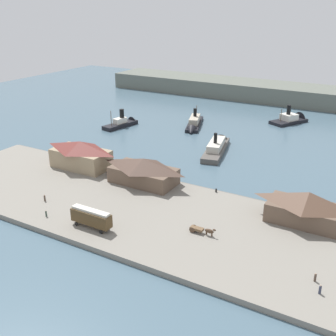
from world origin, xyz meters
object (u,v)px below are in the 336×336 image
(ferry_shed_central_terminal, at_px, (307,207))
(street_tram, at_px, (91,217))
(ferry_approaching_west, at_px, (194,124))
(mooring_post_center_east, at_px, (216,190))
(ferry_moored_west, at_px, (293,119))
(pedestrian_walking_east, at_px, (315,278))
(mooring_post_east, at_px, (52,153))
(ferry_shed_east_terminal, at_px, (81,154))
(ferry_shed_customs_shed, at_px, (143,170))
(ferry_moored_east, at_px, (217,146))
(pedestrian_walking_west, at_px, (45,198))
(pedestrian_standing_center, at_px, (46,214))
(horse_cart, at_px, (202,230))
(pedestrian_by_tram, at_px, (320,290))
(ferry_outer_harbor, at_px, (124,123))

(ferry_shed_central_terminal, bearing_deg, street_tram, -147.57)
(ferry_approaching_west, bearing_deg, mooring_post_center_east, -58.24)
(ferry_moored_west, bearing_deg, pedestrian_walking_east, -73.97)
(mooring_post_east, bearing_deg, ferry_shed_east_terminal, -13.67)
(ferry_shed_customs_shed, bearing_deg, ferry_moored_west, 77.68)
(ferry_shed_east_terminal, xyz_separation_m, mooring_post_center_east, (40.55, 3.86, -3.53))
(ferry_shed_customs_shed, relative_size, ferry_moored_east, 0.68)
(pedestrian_walking_west, relative_size, ferry_approaching_west, 0.07)
(pedestrian_walking_east, xyz_separation_m, pedestrian_standing_center, (-56.77, -6.16, -0.05))
(ferry_shed_customs_shed, height_order, pedestrian_standing_center, ferry_shed_customs_shed)
(pedestrian_standing_center, bearing_deg, ferry_moored_east, 77.70)
(horse_cart, xyz_separation_m, ferry_moored_west, (-6.27, 99.35, -0.93))
(ferry_shed_east_terminal, bearing_deg, pedestrian_by_tram, -18.32)
(pedestrian_walking_east, distance_m, ferry_moored_west, 108.05)
(ferry_shed_central_terminal, xyz_separation_m, ferry_approaching_west, (-55.45, 56.88, -3.62))
(street_tram, bearing_deg, ferry_shed_central_terminal, 32.43)
(pedestrian_by_tram, bearing_deg, ferry_shed_east_terminal, 161.68)
(ferry_shed_east_terminal, height_order, street_tram, ferry_shed_east_terminal)
(pedestrian_by_tram, xyz_separation_m, mooring_post_east, (-86.51, 27.28, -0.34))
(mooring_post_east, relative_size, ferry_moored_east, 0.03)
(ferry_moored_west, distance_m, ferry_outer_harbor, 68.74)
(mooring_post_center_east, relative_size, mooring_post_east, 1.00)
(ferry_shed_central_terminal, bearing_deg, pedestrian_standing_center, -152.82)
(horse_cart, xyz_separation_m, mooring_post_east, (-61.57, 19.84, -0.48))
(pedestrian_walking_west, bearing_deg, ferry_moored_west, 72.54)
(horse_cart, relative_size, mooring_post_east, 6.33)
(pedestrian_walking_east, relative_size, ferry_moored_west, 0.09)
(ferry_shed_east_terminal, distance_m, mooring_post_center_east, 40.89)
(horse_cart, bearing_deg, pedestrian_walking_west, -172.41)
(mooring_post_east, height_order, ferry_moored_west, ferry_moored_west)
(ferry_shed_customs_shed, bearing_deg, pedestrian_walking_east, -22.86)
(ferry_shed_customs_shed, bearing_deg, mooring_post_center_east, 12.28)
(mooring_post_east, height_order, ferry_moored_east, ferry_moored_east)
(ferry_shed_customs_shed, height_order, ferry_outer_harbor, ferry_shed_customs_shed)
(ferry_shed_customs_shed, xyz_separation_m, pedestrian_standing_center, (-8.69, -26.44, -2.76))
(ferry_shed_central_terminal, xyz_separation_m, street_tram, (-38.87, -24.69, -1.22))
(horse_cart, height_order, pedestrian_by_tram, horse_cart)
(ferry_approaching_west, distance_m, ferry_moored_west, 41.65)
(pedestrian_walking_east, height_order, ferry_approaching_west, ferry_approaching_west)
(pedestrian_by_tram, bearing_deg, pedestrian_standing_center, -176.84)
(ferry_shed_central_terminal, height_order, pedestrian_by_tram, ferry_shed_central_terminal)
(ferry_shed_east_terminal, distance_m, pedestrian_walking_east, 72.67)
(street_tram, bearing_deg, ferry_moored_east, 88.20)
(pedestrian_by_tram, bearing_deg, pedestrian_walking_east, 114.82)
(ferry_shed_central_terminal, distance_m, mooring_post_center_east, 23.70)
(pedestrian_by_tram, bearing_deg, street_tram, -177.71)
(pedestrian_walking_west, bearing_deg, street_tram, -12.89)
(ferry_shed_east_terminal, height_order, pedestrian_walking_west, ferry_shed_east_terminal)
(ferry_moored_east, distance_m, ferry_moored_west, 48.48)
(mooring_post_east, bearing_deg, pedestrian_walking_west, -48.18)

